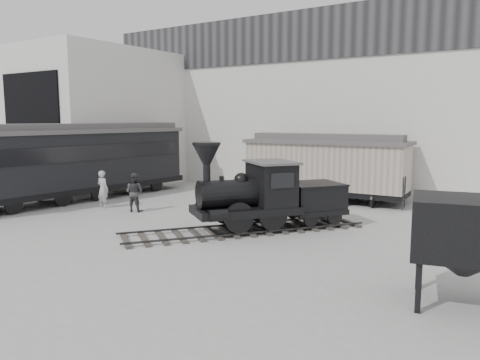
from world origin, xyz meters
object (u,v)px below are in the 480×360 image
Objects in this scene: passenger_coach at (76,161)px; visitor_a at (103,189)px; boxcar at (326,166)px; locomotive at (263,199)px; coal_hopper at (465,236)px; visitor_b at (134,192)px.

passenger_coach is 7.80× the size of visitor_a.
boxcar is 12.05m from visitor_a.
locomotive is 12.40m from passenger_coach.
visitor_a is at bearing 155.55° from coal_hopper.
boxcar reaches higher than locomotive.
locomotive is at bearing -88.53° from boxcar.
passenger_coach is at bearing -14.32° from visitor_a.
boxcar reaches higher than visitor_a.
passenger_coach is 7.83× the size of visitor_b.
boxcar reaches higher than coal_hopper.
passenger_coach is at bearing -144.98° from locomotive.
visitor_b is (-6.61, -8.13, -0.99)m from boxcar.
locomotive reaches higher than visitor_b.
visitor_a is at bearing -9.59° from passenger_coach.
boxcar is 0.61× the size of passenger_coach.
coal_hopper is (8.69, -12.10, -0.20)m from boxcar.
boxcar is 10.52m from visitor_b.
visitor_a is (-8.65, -8.33, -0.99)m from boxcar.
boxcar is at bearing 113.50° from coal_hopper.
passenger_coach reaches higher than coal_hopper.
locomotive is at bearing -177.57° from visitor_a.
visitor_a is at bearing -139.24° from boxcar.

